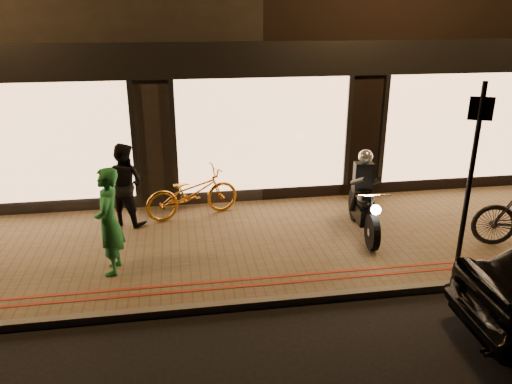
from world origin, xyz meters
TOP-DOWN VIEW (x-y plane):
  - ground at (0.00, 0.00)m, footprint 90.00×90.00m
  - sidewalk at (0.00, 2.00)m, footprint 50.00×4.00m
  - kerb_stone at (0.00, 0.05)m, footprint 50.00×0.14m
  - red_kerb_lines at (0.00, 0.55)m, footprint 50.00×0.26m
  - building_row at (-0.00, 8.99)m, footprint 48.00×10.11m
  - motorcycle at (1.56, 2.03)m, footprint 0.63×1.94m
  - sign_post at (2.66, 0.55)m, footprint 0.33×0.17m
  - bicycle_gold at (-1.55, 3.35)m, footprint 2.02×1.17m
  - person_green at (-2.91, 1.26)m, footprint 0.45×0.66m
  - person_dark at (-2.84, 3.18)m, footprint 0.99×0.91m

SIDE VIEW (x-z plane):
  - ground at x=0.00m, z-range 0.00..0.00m
  - sidewalk at x=0.00m, z-range 0.00..0.12m
  - kerb_stone at x=0.00m, z-range 0.00..0.12m
  - red_kerb_lines at x=0.00m, z-range 0.12..0.13m
  - bicycle_gold at x=-1.55m, z-range 0.12..1.12m
  - motorcycle at x=1.56m, z-range -0.06..1.53m
  - person_dark at x=-2.84m, z-range 0.12..1.75m
  - person_green at x=-2.91m, z-range 0.12..1.86m
  - sign_post at x=2.66m, z-range 0.30..3.30m
  - building_row at x=0.00m, z-range 0.00..8.50m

